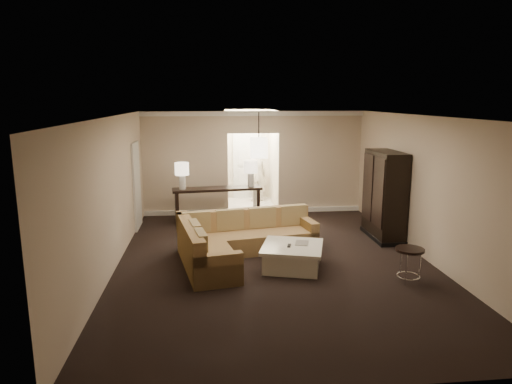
{
  "coord_description": "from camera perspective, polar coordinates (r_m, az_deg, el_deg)",
  "views": [
    {
      "loc": [
        -1.23,
        -8.31,
        3.11
      ],
      "look_at": [
        -0.23,
        1.2,
        1.16
      ],
      "focal_mm": 32.0,
      "sensor_mm": 36.0,
      "label": 1
    }
  ],
  "objects": [
    {
      "name": "coffee_table",
      "position": [
        8.64,
        4.55,
        -8.01
      ],
      "size": [
        1.36,
        1.36,
        0.46
      ],
      "rotation": [
        0.0,
        0.0,
        -0.28
      ],
      "color": "white",
      "rests_on": "ground"
    },
    {
      "name": "wall_right",
      "position": [
        9.49,
        20.58,
        0.4
      ],
      "size": [
        0.04,
        8.0,
        2.8
      ],
      "primitive_type": "cube",
      "color": "beige",
      "rests_on": "ground"
    },
    {
      "name": "sectional_sofa",
      "position": [
        9.14,
        -2.5,
        -6.13
      ],
      "size": [
        2.96,
        2.66,
        0.85
      ],
      "rotation": [
        0.0,
        0.0,
        0.18
      ],
      "color": "brown",
      "rests_on": "ground"
    },
    {
      "name": "baseboard",
      "position": [
        12.7,
        -0.29,
        -2.36
      ],
      "size": [
        6.0,
        0.1,
        0.12
      ],
      "primitive_type": "cube",
      "color": "white",
      "rests_on": "ground"
    },
    {
      "name": "wall_left",
      "position": [
        8.67,
        -17.67,
        -0.39
      ],
      "size": [
        0.04,
        8.0,
        2.8
      ],
      "primitive_type": "cube",
      "color": "beige",
      "rests_on": "ground"
    },
    {
      "name": "table_lamp_left",
      "position": [
        11.57,
        -9.25,
        2.54
      ],
      "size": [
        0.35,
        0.35,
        0.67
      ],
      "color": "silver",
      "rests_on": "console_table"
    },
    {
      "name": "side_door",
      "position": [
        11.44,
        -14.68,
        0.78
      ],
      "size": [
        0.05,
        0.9,
        2.1
      ],
      "primitive_type": "cube",
      "color": "white",
      "rests_on": "ground"
    },
    {
      "name": "foyer",
      "position": [
        13.83,
        -0.88,
        4.02
      ],
      "size": [
        1.44,
        2.02,
        2.8
      ],
      "color": "silver",
      "rests_on": "ground"
    },
    {
      "name": "crown_molding",
      "position": [
        12.33,
        -0.31,
        9.77
      ],
      "size": [
        6.0,
        0.1,
        0.12
      ],
      "primitive_type": "cube",
      "color": "white",
      "rests_on": "wall_back"
    },
    {
      "name": "drink_table",
      "position": [
        8.33,
        18.62,
        -7.83
      ],
      "size": [
        0.49,
        0.49,
        0.61
      ],
      "rotation": [
        0.0,
        0.0,
        -0.14
      ],
      "color": "black",
      "rests_on": "ground"
    },
    {
      "name": "wall_front",
      "position": [
        4.8,
        9.39,
        -9.5
      ],
      "size": [
        6.0,
        0.04,
        2.8
      ],
      "primitive_type": "cube",
      "color": "beige",
      "rests_on": "ground"
    },
    {
      "name": "console_table",
      "position": [
        11.8,
        -4.85,
        -1.16
      ],
      "size": [
        2.33,
        0.77,
        0.88
      ],
      "rotation": [
        0.0,
        0.0,
        0.11
      ],
      "color": "black",
      "rests_on": "ground"
    },
    {
      "name": "ceiling",
      "position": [
        8.41,
        2.42,
        9.41
      ],
      "size": [
        6.0,
        8.0,
        0.02
      ],
      "primitive_type": "cube",
      "color": "white",
      "rests_on": "wall_back"
    },
    {
      "name": "ground",
      "position": [
        8.96,
        2.27,
        -8.78
      ],
      "size": [
        8.0,
        8.0,
        0.0
      ],
      "primitive_type": "plane",
      "color": "black",
      "rests_on": "ground"
    },
    {
      "name": "table_lamp_right",
      "position": [
        11.8,
        -0.66,
        2.87
      ],
      "size": [
        0.35,
        0.35,
        0.67
      ],
      "color": "silver",
      "rests_on": "console_table"
    },
    {
      "name": "person",
      "position": [
        14.0,
        0.09,
        2.54
      ],
      "size": [
        0.69,
        0.48,
        1.84
      ],
      "primitive_type": "imported",
      "rotation": [
        0.0,
        0.0,
        3.2
      ],
      "color": "beige",
      "rests_on": "ground"
    },
    {
      "name": "armoire",
      "position": [
        10.64,
        15.74,
        -0.62
      ],
      "size": [
        0.59,
        1.38,
        1.98
      ],
      "color": "black",
      "rests_on": "ground"
    },
    {
      "name": "wall_back",
      "position": [
        12.49,
        -0.32,
        3.67
      ],
      "size": [
        6.0,
        0.04,
        2.8
      ],
      "primitive_type": "cube",
      "color": "beige",
      "rests_on": "ground"
    },
    {
      "name": "pendant_light",
      "position": [
        11.14,
        0.34,
        5.58
      ],
      "size": [
        0.38,
        0.38,
        1.09
      ],
      "color": "black",
      "rests_on": "ceiling"
    }
  ]
}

